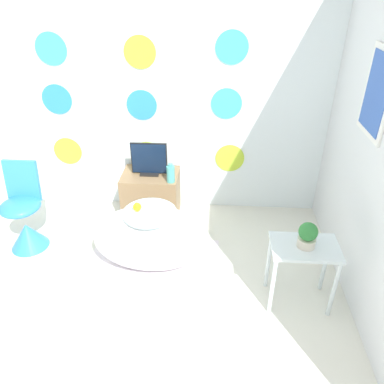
# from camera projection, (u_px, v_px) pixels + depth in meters

# --- Properties ---
(ground_plane) EXTENTS (12.00, 12.00, 0.00)m
(ground_plane) POSITION_uv_depth(u_px,v_px,m) (95.00, 376.00, 2.42)
(ground_plane) COLOR silver
(wall_back_dotted) EXTENTS (4.62, 0.05, 2.60)m
(wall_back_dotted) POSITION_uv_depth(u_px,v_px,m) (142.00, 87.00, 3.58)
(wall_back_dotted) COLOR white
(wall_back_dotted) RESTS_ON ground_plane
(wall_right) EXTENTS (0.06, 3.11, 2.60)m
(wall_right) POSITION_uv_depth(u_px,v_px,m) (378.00, 133.00, 2.55)
(wall_right) COLOR silver
(wall_right) RESTS_ON ground_plane
(rug) EXTENTS (1.16, 0.90, 0.01)m
(rug) POSITION_uv_depth(u_px,v_px,m) (152.00, 270.00, 3.28)
(rug) COLOR silver
(rug) RESTS_ON ground_plane
(bathtub) EXTENTS (1.00, 0.55, 0.56)m
(bathtub) POSITION_uv_depth(u_px,v_px,m) (151.00, 238.00, 3.21)
(bathtub) COLOR white
(bathtub) RESTS_ON ground_plane
(rubber_duck) EXTENTS (0.07, 0.08, 0.08)m
(rubber_duck) POSITION_uv_depth(u_px,v_px,m) (137.00, 207.00, 3.05)
(rubber_duck) COLOR yellow
(rubber_duck) RESTS_ON bathtub
(chair) EXTENTS (0.36, 0.36, 0.83)m
(chair) POSITION_uv_depth(u_px,v_px,m) (25.00, 221.00, 3.44)
(chair) COLOR #338CE0
(chair) RESTS_ON ground_plane
(tv_cabinet) EXTENTS (0.57, 0.41, 0.49)m
(tv_cabinet) POSITION_uv_depth(u_px,v_px,m) (151.00, 195.00, 3.89)
(tv_cabinet) COLOR #8E704C
(tv_cabinet) RESTS_ON ground_plane
(tv) EXTENTS (0.36, 0.12, 0.34)m
(tv) POSITION_uv_depth(u_px,v_px,m) (149.00, 160.00, 3.69)
(tv) COLOR black
(tv) RESTS_ON tv_cabinet
(vase) EXTENTS (0.08, 0.08, 0.19)m
(vase) POSITION_uv_depth(u_px,v_px,m) (171.00, 174.00, 3.59)
(vase) COLOR #51B2AD
(vase) RESTS_ON tv_cabinet
(side_table) EXTENTS (0.50, 0.33, 0.54)m
(side_table) POSITION_uv_depth(u_px,v_px,m) (303.00, 257.00, 2.77)
(side_table) COLOR silver
(side_table) RESTS_ON ground_plane
(potted_plant_left) EXTENTS (0.14, 0.14, 0.20)m
(potted_plant_left) POSITION_uv_depth(u_px,v_px,m) (308.00, 235.00, 2.66)
(potted_plant_left) COLOR beige
(potted_plant_left) RESTS_ON side_table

